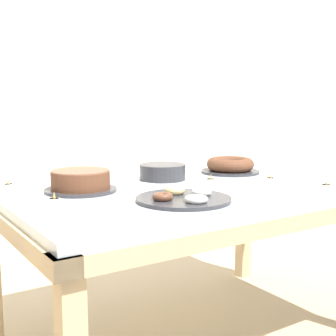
% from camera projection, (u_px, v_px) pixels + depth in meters
% --- Properties ---
extents(wall_back, '(8.00, 0.10, 2.60)m').
position_uv_depth(wall_back, '(60.00, 70.00, 3.24)').
color(wall_back, silver).
rests_on(wall_back, ground).
extents(dining_table, '(1.63, 1.09, 0.73)m').
position_uv_depth(dining_table, '(192.00, 201.00, 2.04)').
color(dining_table, silver).
rests_on(dining_table, ground).
extents(cake_chocolate_round, '(0.28, 0.28, 0.09)m').
position_uv_depth(cake_chocolate_round, '(81.00, 181.00, 1.84)').
color(cake_chocolate_round, '#333338').
rests_on(cake_chocolate_round, dining_table).
extents(cake_golden_bundt, '(0.29, 0.29, 0.07)m').
position_uv_depth(cake_golden_bundt, '(230.00, 166.00, 2.33)').
color(cake_golden_bundt, '#333338').
rests_on(cake_golden_bundt, dining_table).
extents(pastry_platter, '(0.34, 0.34, 0.04)m').
position_uv_depth(pastry_platter, '(183.00, 198.00, 1.67)').
color(pastry_platter, '#333338').
rests_on(pastry_platter, dining_table).
extents(plate_stack, '(0.21, 0.21, 0.07)m').
position_uv_depth(plate_stack, '(163.00, 172.00, 2.13)').
color(plate_stack, '#333338').
rests_on(plate_stack, dining_table).
extents(tealight_near_front, '(0.04, 0.04, 0.04)m').
position_uv_depth(tealight_near_front, '(54.00, 200.00, 1.64)').
color(tealight_near_front, silver).
rests_on(tealight_near_front, dining_table).
extents(tealight_near_cakes, '(0.04, 0.04, 0.04)m').
position_uv_depth(tealight_near_cakes, '(211.00, 180.00, 2.05)').
color(tealight_near_cakes, silver).
rests_on(tealight_near_cakes, dining_table).
extents(tealight_centre, '(0.04, 0.04, 0.04)m').
position_uv_depth(tealight_centre, '(9.00, 185.00, 1.93)').
color(tealight_centre, silver).
rests_on(tealight_centre, dining_table).
extents(tealight_right_edge, '(0.04, 0.04, 0.04)m').
position_uv_depth(tealight_right_edge, '(326.00, 186.00, 1.91)').
color(tealight_right_edge, silver).
rests_on(tealight_right_edge, dining_table).
extents(tealight_left_edge, '(0.04, 0.04, 0.04)m').
position_uv_depth(tealight_left_edge, '(270.00, 179.00, 2.08)').
color(tealight_left_edge, silver).
rests_on(tealight_left_edge, dining_table).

